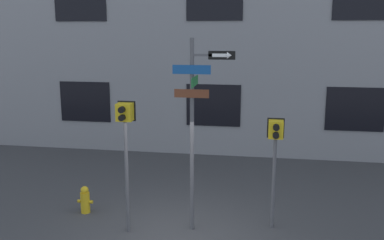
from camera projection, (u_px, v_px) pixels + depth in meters
The scene contains 5 objects.
ground_plane at pixel (178, 239), 9.24m from camera, with size 60.00×60.00×0.00m, color #38383A.
street_sign_pole at pixel (195, 119), 9.20m from camera, with size 1.31×0.78×4.28m.
pedestrian_signal_left at pixel (125, 131), 9.15m from camera, with size 0.39×0.40×2.95m.
pedestrian_signal_right at pixel (275, 143), 9.40m from camera, with size 0.38×0.40×2.54m.
fire_hydrant at pixel (85, 200), 10.55m from camera, with size 0.39×0.23×0.68m.
Camera 1 is at (1.70, -8.35, 4.43)m, focal length 40.00 mm.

